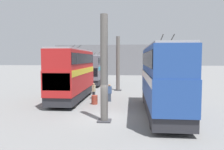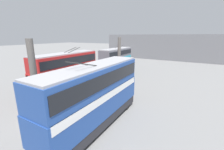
{
  "view_description": "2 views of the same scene",
  "coord_description": "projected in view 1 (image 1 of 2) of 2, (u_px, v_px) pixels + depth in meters",
  "views": [
    {
      "loc": [
        -15.05,
        -1.84,
        4.24
      ],
      "look_at": [
        8.69,
        0.33,
        2.45
      ],
      "focal_mm": 35.0,
      "sensor_mm": 36.0,
      "label": 1
    },
    {
      "loc": [
        -7.36,
        -10.97,
        7.34
      ],
      "look_at": [
        12.52,
        0.57,
        1.3
      ],
      "focal_mm": 24.0,
      "sensor_mm": 36.0,
      "label": 2
    }
  ],
  "objects": [
    {
      "name": "person_aisle_midway",
      "position": [
        110.0,
        92.0,
        21.55
      ],
      "size": [
        0.31,
        0.46,
        1.73
      ],
      "rotation": [
        0.0,
        0.0,
        0.17
      ],
      "color": "#384251",
      "rests_on": "ground_plane"
    },
    {
      "name": "support_column_near",
      "position": [
        104.0,
        70.0,
        14.53
      ],
      "size": [
        0.91,
        0.91,
        7.15
      ],
      "color": "#605B56",
      "rests_on": "ground_plane"
    },
    {
      "name": "support_column_far",
      "position": [
        118.0,
        65.0,
        28.89
      ],
      "size": [
        0.91,
        0.91,
        7.15
      ],
      "color": "#605B56",
      "rests_on": "ground_plane"
    },
    {
      "name": "bus_right_mid",
      "position": [
        73.0,
        71.0,
        22.12
      ],
      "size": [
        9.84,
        2.54,
        5.79
      ],
      "color": "black",
      "rests_on": "ground_plane"
    },
    {
      "name": "ground_plane",
      "position": [
        105.0,
        119.0,
        15.43
      ],
      "size": [
        240.0,
        240.0,
        0.0
      ],
      "primitive_type": "plane",
      "color": "slate"
    },
    {
      "name": "bus_left_near",
      "position": [
        162.0,
        76.0,
        16.51
      ],
      "size": [
        10.69,
        2.54,
        5.8
      ],
      "color": "black",
      "rests_on": "ground_plane"
    },
    {
      "name": "depot_back_wall",
      "position": [
        125.0,
        60.0,
        55.45
      ],
      "size": [
        0.5,
        36.0,
        7.74
      ],
      "color": "slate",
      "rests_on": "ground_plane"
    },
    {
      "name": "bus_right_far",
      "position": [
        95.0,
        68.0,
        35.97
      ],
      "size": [
        10.04,
        2.54,
        5.41
      ],
      "color": "black",
      "rests_on": "ground_plane"
    },
    {
      "name": "person_by_right_row",
      "position": [
        94.0,
        91.0,
        22.98
      ],
      "size": [
        0.47,
        0.33,
        1.67
      ],
      "rotation": [
        0.0,
        0.0,
        1.33
      ],
      "color": "#2D2D33",
      "rests_on": "ground_plane"
    },
    {
      "name": "oil_drum",
      "position": [
        95.0,
        100.0,
        20.27
      ],
      "size": [
        0.6,
        0.6,
        0.83
      ],
      "color": "#933828",
      "rests_on": "ground_plane"
    }
  ]
}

